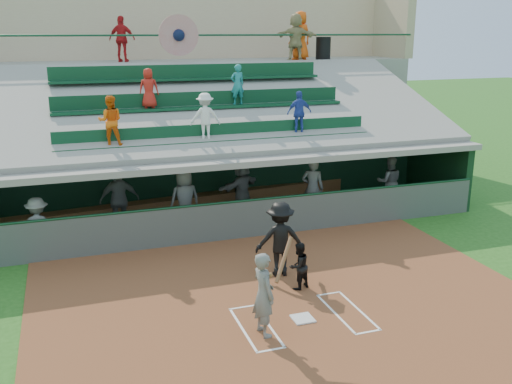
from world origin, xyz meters
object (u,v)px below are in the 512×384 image
object	(u,v)px
home_plate	(303,319)
catcher	(299,266)
batter_at_plate	(264,294)
trash_bin	(323,48)

from	to	relation	value
home_plate	catcher	size ratio (longest dim) A/B	0.39
batter_at_plate	home_plate	bearing A→B (deg)	16.49
batter_at_plate	catcher	size ratio (longest dim) A/B	1.76
catcher	trash_bin	size ratio (longest dim) A/B	1.21
home_plate	catcher	bearing A→B (deg)	70.78
trash_bin	catcher	bearing A→B (deg)	-117.12
batter_at_plate	trash_bin	distance (m)	15.12
home_plate	batter_at_plate	world-z (taller)	batter_at_plate
batter_at_plate	catcher	world-z (taller)	batter_at_plate
catcher	trash_bin	world-z (taller)	trash_bin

